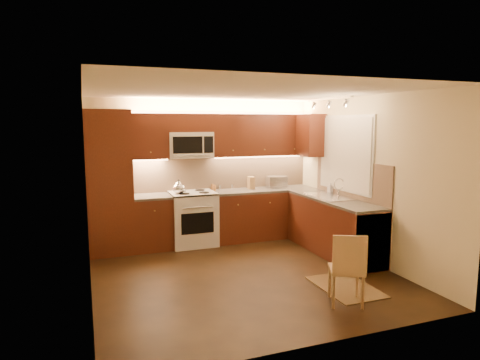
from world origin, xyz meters
name	(u,v)px	position (x,y,z in m)	size (l,w,h in m)	color
floor	(244,274)	(0.00, 0.00, 0.00)	(4.00, 4.00, 0.01)	black
ceiling	(244,92)	(0.00, 0.00, 2.50)	(4.00, 4.00, 0.01)	beige
wall_back	(204,170)	(0.00, 2.00, 1.25)	(4.00, 0.01, 2.50)	beige
wall_front	(322,216)	(0.00, -2.00, 1.25)	(4.00, 0.01, 2.50)	beige
wall_left	(87,194)	(-2.00, 0.00, 1.25)	(0.01, 4.00, 2.50)	beige
wall_right	(367,179)	(2.00, 0.00, 1.25)	(0.01, 4.00, 2.50)	beige
pantry	(109,182)	(-1.65, 1.70, 1.15)	(0.70, 0.60, 2.30)	#3E190D
base_cab_back_left	(152,223)	(-0.99, 1.70, 0.43)	(0.62, 0.60, 0.86)	#3E190D
counter_back_left	(151,197)	(-0.99, 1.70, 0.88)	(0.62, 0.60, 0.04)	#312F2D
base_cab_back_right	(263,214)	(1.04, 1.70, 0.43)	(1.92, 0.60, 0.86)	#3E190D
counter_back_right	(264,190)	(1.04, 1.70, 0.88)	(1.92, 0.60, 0.04)	#312F2D
base_cab_right	(334,227)	(1.70, 0.40, 0.43)	(0.60, 2.00, 0.86)	#3E190D
counter_right	(334,200)	(1.70, 0.40, 0.88)	(0.60, 2.00, 0.04)	#312F2D
dishwasher	(360,238)	(1.70, -0.30, 0.43)	(0.58, 0.60, 0.84)	silver
backsplash_back	(223,172)	(0.35, 1.99, 1.20)	(3.30, 0.02, 0.60)	tan
backsplash_right	(350,179)	(1.99, 0.40, 1.20)	(0.02, 2.00, 0.60)	tan
upper_cab_back_left	(149,136)	(-0.99, 1.82, 1.88)	(0.62, 0.35, 0.75)	#3E190D
upper_cab_back_right	(261,135)	(1.04, 1.82, 1.88)	(1.92, 0.35, 0.75)	#3E190D
upper_cab_bridge	(189,123)	(-0.30, 1.82, 2.09)	(0.76, 0.35, 0.31)	#3E190D
upper_cab_right_corner	(311,135)	(1.82, 1.40, 1.88)	(0.35, 0.50, 0.75)	#3E190D
stove	(193,218)	(-0.30, 1.68, 0.46)	(0.76, 0.65, 0.92)	silver
microwave	(190,145)	(-0.30, 1.81, 1.72)	(0.76, 0.38, 0.44)	silver
window_frame	(346,153)	(1.99, 0.55, 1.60)	(0.03, 1.44, 1.24)	silver
window_blinds	(345,153)	(1.97, 0.55, 1.60)	(0.02, 1.36, 1.16)	silver
sink	(329,192)	(1.70, 0.55, 0.98)	(0.52, 0.86, 0.15)	silver
faucet	(339,187)	(1.88, 0.55, 1.05)	(0.20, 0.04, 0.30)	silver
track_light_bar	(329,99)	(1.55, 0.40, 2.46)	(0.04, 1.20, 0.03)	silver
kettle	(179,186)	(-0.55, 1.59, 1.04)	(0.21, 0.21, 0.25)	silver
toaster_oven	(276,182)	(1.32, 1.77, 1.01)	(0.35, 0.27, 0.21)	silver
knife_block	(251,183)	(0.83, 1.79, 1.01)	(0.10, 0.16, 0.22)	#986744
spice_jar_a	(232,187)	(0.51, 1.91, 0.94)	(0.04, 0.04, 0.08)	silver
spice_jar_b	(213,187)	(0.14, 1.94, 0.95)	(0.05, 0.05, 0.10)	brown
spice_jar_c	(220,187)	(0.27, 1.94, 0.94)	(0.05, 0.05, 0.08)	silver
spice_jar_d	(215,188)	(0.14, 1.81, 0.95)	(0.04, 0.04, 0.10)	#A66A31
soap_bottle	(330,188)	(1.94, 0.90, 0.99)	(0.08, 0.08, 0.17)	silver
rug	(345,287)	(1.05, -0.90, 0.01)	(0.64, 0.97, 0.01)	black
dining_chair	(346,268)	(0.78, -1.30, 0.43)	(0.38, 0.38, 0.86)	#986744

